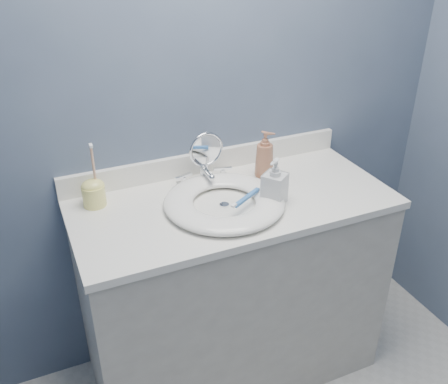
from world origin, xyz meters
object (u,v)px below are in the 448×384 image
soap_bottle_clear (275,182)px  toothbrush_holder (94,192)px  makeup_mirror (206,155)px  soap_bottle_amber (265,155)px

soap_bottle_clear → toothbrush_holder: size_ratio=0.73×
makeup_mirror → toothbrush_holder: (-0.45, -0.01, -0.06)m
soap_bottle_clear → toothbrush_holder: 0.67m
soap_bottle_amber → soap_bottle_clear: size_ratio=1.13×
toothbrush_holder → soap_bottle_clear: bearing=-22.4°
makeup_mirror → soap_bottle_amber: 0.24m
makeup_mirror → toothbrush_holder: bearing=177.1°
soap_bottle_clear → soap_bottle_amber: bearing=126.0°
soap_bottle_amber → toothbrush_holder: bearing=133.7°
makeup_mirror → soap_bottle_clear: 0.31m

